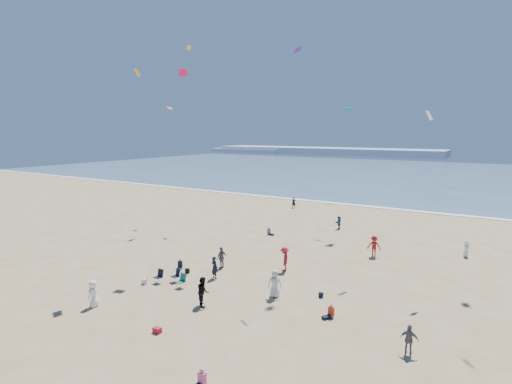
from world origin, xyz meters
The scene contains 13 objects.
ground centered at (0.00, 0.00, 0.00)m, with size 220.00×220.00×0.00m, color tan.
ocean centered at (0.00, 95.00, 0.03)m, with size 220.00×100.00×0.06m, color #476B84.
surf_line centered at (0.00, 45.00, 0.04)m, with size 220.00×1.20×0.08m, color white.
headland_far centered at (-60.00, 170.00, 1.60)m, with size 110.00×20.00×3.20m, color #7A8EA8.
headland_near centered at (-100.00, 165.00, 1.00)m, with size 40.00×14.00×2.00m, color #7A8EA8.
standing_flyers centered at (4.85, 12.71, 0.89)m, with size 31.95×39.55×1.93m.
seated_group centered at (0.68, 7.72, 0.42)m, with size 14.31×27.95×0.84m.
chair_cluster centered at (-4.92, 7.58, 0.50)m, with size 2.63×1.50×1.00m.
white_tote centered at (-6.62, 6.59, 0.20)m, with size 0.35×0.20×0.40m, color white.
black_backpack centered at (-5.48, 9.93, 0.19)m, with size 0.30×0.22×0.38m, color black.
cooler centered at (-0.65, 2.01, 0.15)m, with size 0.45×0.30×0.30m, color red.
navy_bag centered at (5.13, 11.14, 0.17)m, with size 0.28×0.18×0.34m, color black.
kites_aloft centered at (10.01, 13.52, 15.09)m, with size 41.25×42.39×28.14m.
Camera 1 is at (14.73, -12.46, 10.88)m, focal length 28.00 mm.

